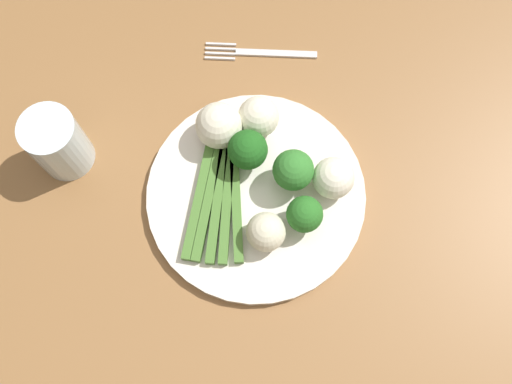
% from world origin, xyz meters
% --- Properties ---
extents(ground_plane, '(6.00, 6.00, 0.02)m').
position_xyz_m(ground_plane, '(0.00, 0.00, -0.01)').
color(ground_plane, gray).
extents(dining_table, '(1.15, 0.85, 0.76)m').
position_xyz_m(dining_table, '(0.00, 0.00, 0.64)').
color(dining_table, olive).
rests_on(dining_table, ground_plane).
extents(plate, '(0.29, 0.29, 0.01)m').
position_xyz_m(plate, '(0.03, 0.05, 0.77)').
color(plate, silver).
rests_on(plate, dining_table).
extents(asparagus_bundle, '(0.16, 0.09, 0.01)m').
position_xyz_m(asparagus_bundle, '(0.03, 0.10, 0.78)').
color(asparagus_bundle, '#47752D').
rests_on(asparagus_bundle, plate).
extents(broccoli_front_left, '(0.05, 0.05, 0.07)m').
position_xyz_m(broccoli_front_left, '(0.05, -0.00, 0.81)').
color(broccoli_front_left, '#609E3D').
rests_on(broccoli_front_left, plate).
extents(broccoli_back_right, '(0.05, 0.05, 0.06)m').
position_xyz_m(broccoli_back_right, '(0.08, 0.05, 0.81)').
color(broccoli_back_right, '#4C7F2B').
rests_on(broccoli_back_right, plate).
extents(broccoli_back, '(0.05, 0.05, 0.06)m').
position_xyz_m(broccoli_back, '(-0.01, -0.01, 0.81)').
color(broccoli_back, '#568E33').
rests_on(broccoli_back, plate).
extents(cauliflower_near_center, '(0.05, 0.05, 0.05)m').
position_xyz_m(cauliflower_near_center, '(0.03, -0.05, 0.80)').
color(cauliflower_near_center, white).
rests_on(cauliflower_near_center, plate).
extents(cauliflower_outer_edge, '(0.06, 0.06, 0.06)m').
position_xyz_m(cauliflower_outer_edge, '(0.12, 0.09, 0.81)').
color(cauliflower_outer_edge, silver).
rests_on(cauliflower_outer_edge, plate).
extents(cauliflower_right, '(0.05, 0.05, 0.05)m').
position_xyz_m(cauliflower_right, '(-0.03, 0.05, 0.80)').
color(cauliflower_right, beige).
rests_on(cauliflower_right, plate).
extents(cauliflower_left, '(0.06, 0.06, 0.06)m').
position_xyz_m(cauliflower_left, '(0.13, 0.03, 0.80)').
color(cauliflower_left, silver).
rests_on(cauliflower_left, plate).
extents(fork, '(0.05, 0.17, 0.00)m').
position_xyz_m(fork, '(0.25, 0.01, 0.76)').
color(fork, silver).
rests_on(fork, dining_table).
extents(water_glass, '(0.07, 0.07, 0.10)m').
position_xyz_m(water_glass, '(0.13, 0.30, 0.81)').
color(water_glass, silver).
rests_on(water_glass, dining_table).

